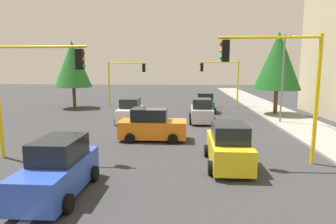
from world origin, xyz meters
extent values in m
plane|color=#353538|center=(0.00, 0.00, 0.00)|extent=(120.00, 120.00, 0.00)
cube|color=gray|center=(-5.00, 10.50, 0.07)|extent=(80.00, 4.00, 0.15)
cone|color=silver|center=(11.00, -3.00, 0.01)|extent=(0.01, 1.10, 1.10)
cylinder|color=yellow|center=(6.00, 7.50, 2.95)|extent=(0.18, 0.18, 5.90)
cylinder|color=yellow|center=(6.00, 5.25, 5.75)|extent=(0.12, 4.50, 0.12)
cube|color=black|center=(6.00, 3.36, 5.17)|extent=(0.36, 0.32, 0.96)
sphere|color=red|center=(6.00, 3.18, 5.47)|extent=(0.18, 0.18, 0.18)
sphere|color=yellow|center=(6.00, 3.18, 5.17)|extent=(0.18, 0.18, 0.18)
sphere|color=green|center=(6.00, 3.18, 4.87)|extent=(0.18, 0.18, 0.18)
cylinder|color=yellow|center=(6.00, -5.25, 5.39)|extent=(0.12, 4.50, 0.12)
cube|color=black|center=(6.00, -3.36, 4.81)|extent=(0.36, 0.32, 0.96)
sphere|color=red|center=(6.00, -3.18, 5.11)|extent=(0.18, 0.18, 0.18)
sphere|color=yellow|center=(6.00, -3.18, 4.81)|extent=(0.18, 0.18, 0.18)
sphere|color=green|center=(6.00, -3.18, 4.51)|extent=(0.18, 0.18, 0.18)
cylinder|color=yellow|center=(-14.00, -7.50, 2.60)|extent=(0.18, 0.18, 5.21)
cylinder|color=yellow|center=(-14.00, -5.25, 5.06)|extent=(0.12, 4.50, 0.12)
cube|color=black|center=(-14.00, -3.36, 4.48)|extent=(0.36, 0.32, 0.96)
sphere|color=red|center=(-14.00, -3.18, 4.78)|extent=(0.18, 0.18, 0.18)
sphere|color=yellow|center=(-14.00, -3.18, 4.48)|extent=(0.18, 0.18, 0.18)
sphere|color=green|center=(-14.00, -3.18, 4.18)|extent=(0.18, 0.18, 0.18)
cylinder|color=yellow|center=(-14.00, 7.50, 2.64)|extent=(0.18, 0.18, 5.28)
cylinder|color=yellow|center=(-14.00, 5.25, 5.13)|extent=(0.12, 4.50, 0.12)
cube|color=black|center=(-14.00, 3.36, 4.55)|extent=(0.36, 0.32, 0.96)
sphere|color=red|center=(-14.00, 3.18, 4.85)|extent=(0.18, 0.18, 0.18)
sphere|color=yellow|center=(-14.00, 3.18, 4.55)|extent=(0.18, 0.18, 0.18)
sphere|color=green|center=(-14.00, 3.18, 4.25)|extent=(0.18, 0.18, 0.18)
cylinder|color=slate|center=(-4.00, 9.20, 3.50)|extent=(0.14, 0.14, 7.00)
cylinder|color=slate|center=(-3.10, 9.20, 6.80)|extent=(1.80, 0.10, 0.10)
ellipsoid|color=silver|center=(-2.20, 9.20, 6.65)|extent=(0.56, 0.28, 0.20)
cylinder|color=brown|center=(-12.00, -11.00, 1.27)|extent=(0.36, 0.36, 2.55)
cone|color=#28752D|center=(-12.00, -11.00, 4.90)|extent=(4.08, 4.08, 5.10)
cylinder|color=brown|center=(-8.00, 10.00, 1.33)|extent=(0.36, 0.36, 2.66)
cone|color=#1E6023|center=(-8.00, 10.00, 5.11)|extent=(4.25, 4.25, 5.31)
cube|color=yellow|center=(6.45, 3.55, 0.69)|extent=(4.11, 1.66, 1.05)
cube|color=black|center=(6.66, 3.55, 1.60)|extent=(2.14, 1.46, 0.76)
cylinder|color=black|center=(5.18, 2.66, 0.30)|extent=(0.60, 0.20, 0.60)
cylinder|color=black|center=(5.18, 4.44, 0.30)|extent=(0.60, 0.20, 0.60)
cylinder|color=black|center=(7.73, 2.66, 0.30)|extent=(0.60, 0.20, 0.60)
cylinder|color=black|center=(7.73, 4.44, 0.30)|extent=(0.60, 0.20, 0.60)
cube|color=white|center=(-3.63, -2.99, 0.69)|extent=(3.69, 1.64, 1.05)
cube|color=black|center=(-3.82, -2.99, 1.60)|extent=(1.92, 1.44, 0.76)
cylinder|color=black|center=(-2.49, -2.11, 0.30)|extent=(0.60, 0.20, 0.60)
cylinder|color=black|center=(-2.49, -3.86, 0.30)|extent=(0.60, 0.20, 0.60)
cylinder|color=black|center=(-4.78, -2.11, 0.30)|extent=(0.60, 0.20, 0.60)
cylinder|color=black|center=(-4.78, -3.86, 0.30)|extent=(0.60, 0.20, 0.60)
cube|color=#1E7238|center=(-9.99, 3.50, 0.69)|extent=(3.80, 1.69, 1.05)
cube|color=black|center=(-9.80, 3.50, 1.60)|extent=(1.98, 1.48, 0.76)
cylinder|color=black|center=(-11.17, 2.60, 0.30)|extent=(0.60, 0.20, 0.60)
cylinder|color=black|center=(-11.17, 4.41, 0.30)|extent=(0.60, 0.20, 0.60)
cylinder|color=black|center=(-8.81, 2.60, 0.30)|extent=(0.60, 0.20, 0.60)
cylinder|color=black|center=(-8.81, 4.41, 0.30)|extent=(0.60, 0.20, 0.60)
cube|color=orange|center=(2.00, -0.43, 0.69)|extent=(1.77, 4.11, 1.05)
cube|color=black|center=(2.00, -0.63, 1.60)|extent=(1.55, 2.14, 0.76)
cylinder|color=black|center=(1.06, 0.85, 0.30)|extent=(0.20, 0.60, 0.60)
cylinder|color=black|center=(2.94, 0.85, 0.30)|extent=(0.20, 0.60, 0.60)
cylinder|color=black|center=(1.06, -1.70, 0.30)|extent=(0.20, 0.60, 0.60)
cylinder|color=black|center=(2.94, -1.70, 0.30)|extent=(0.20, 0.60, 0.60)
cube|color=blue|center=(9.97, -2.82, 0.69)|extent=(4.06, 1.61, 1.05)
cube|color=black|center=(9.76, -2.82, 1.60)|extent=(2.11, 1.42, 0.76)
cylinder|color=black|center=(11.22, -1.95, 0.30)|extent=(0.60, 0.20, 0.60)
cylinder|color=black|center=(11.22, -3.68, 0.30)|extent=(0.60, 0.20, 0.60)
cylinder|color=black|center=(8.71, -1.95, 0.30)|extent=(0.60, 0.20, 0.60)
cylinder|color=black|center=(8.71, -3.68, 0.30)|extent=(0.60, 0.20, 0.60)
cube|color=#B2B5BA|center=(-4.18, 2.88, 0.69)|extent=(3.86, 1.70, 1.05)
cube|color=black|center=(-3.98, 2.88, 1.60)|extent=(2.01, 1.49, 0.76)
cylinder|color=black|center=(-5.37, 1.97, 0.30)|extent=(0.60, 0.20, 0.60)
cylinder|color=black|center=(-5.37, 3.79, 0.30)|extent=(0.60, 0.20, 0.60)
cylinder|color=black|center=(-2.98, 1.97, 0.30)|extent=(0.60, 0.20, 0.60)
cylinder|color=black|center=(-2.98, 3.79, 0.30)|extent=(0.60, 0.20, 0.60)
camera|label=1|loc=(19.18, 1.63, 4.38)|focal=30.44mm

